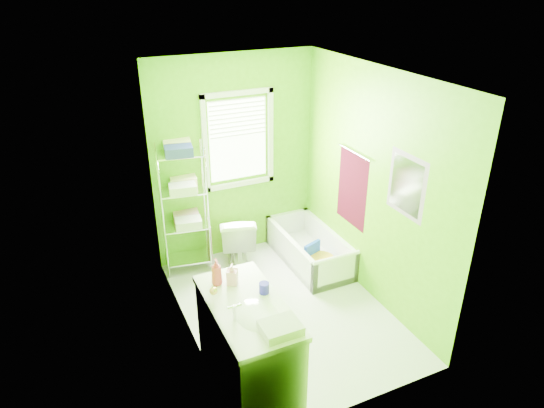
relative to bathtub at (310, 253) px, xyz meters
name	(u,v)px	position (x,y,z in m)	size (l,w,h in m)	color
ground	(284,309)	(-0.73, -0.74, -0.14)	(2.90, 2.90, 0.00)	silver
room_envelope	(286,183)	(-0.73, -0.74, 1.41)	(2.14, 2.94, 2.62)	#53A508
window	(238,135)	(-0.68, 0.68, 1.47)	(0.92, 0.05, 1.22)	white
door	(222,315)	(-1.77, -1.74, 0.86)	(0.09, 0.80, 2.00)	white
right_wall_decor	(372,187)	(0.30, -0.76, 1.18)	(0.04, 1.48, 1.17)	#420717
bathtub	(310,253)	(0.00, 0.00, 0.00)	(0.63, 1.35, 0.44)	white
toilet	(237,240)	(-0.88, 0.30, 0.24)	(0.43, 0.75, 0.76)	white
vanity	(248,343)	(-1.49, -1.57, 0.34)	(0.61, 1.19, 1.15)	white
wire_shelf_unit	(185,195)	(-1.44, 0.53, 0.88)	(0.60, 0.48, 1.67)	silver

